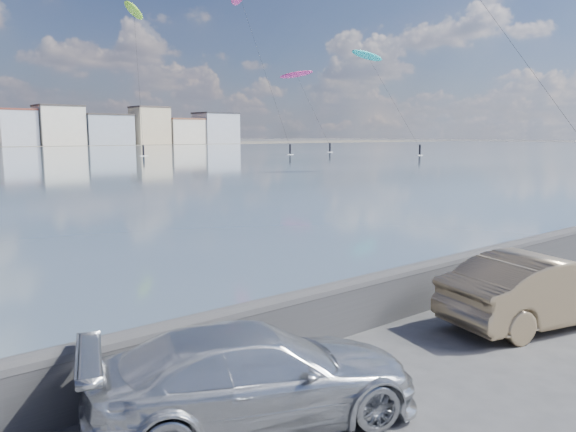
# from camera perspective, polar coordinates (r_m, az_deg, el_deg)

# --- Properties ---
(ground) EXTENTS (700.00, 700.00, 0.00)m
(ground) POSITION_cam_1_polar(r_m,az_deg,el_deg) (8.66, 12.45, -18.30)
(ground) COLOR #333335
(ground) RESTS_ON ground
(seawall) EXTENTS (400.00, 0.36, 1.08)m
(seawall) POSITION_cam_1_polar(r_m,az_deg,el_deg) (10.17, 0.31, -10.42)
(seawall) COLOR #28282B
(seawall) RESTS_ON ground
(car_silver) EXTENTS (4.85, 3.26, 1.30)m
(car_silver) POSITION_cam_1_polar(r_m,az_deg,el_deg) (7.83, -3.31, -15.80)
(car_silver) COLOR silver
(car_silver) RESTS_ON ground
(car_champagne) EXTENTS (4.69, 2.59, 1.46)m
(car_champagne) POSITION_cam_1_polar(r_m,az_deg,el_deg) (12.59, 24.47, -6.78)
(car_champagne) COLOR tan
(car_champagne) RESTS_ON ground
(kitesurfer_1) EXTENTS (8.80, 15.41, 27.95)m
(kitesurfer_1) POSITION_cam_1_polar(r_m,az_deg,el_deg) (114.11, -15.39, 19.35)
(kitesurfer_1) COLOR #8CD826
(kitesurfer_1) RESTS_ON ground
(kitesurfer_11) EXTENTS (7.27, 15.10, 18.23)m
(kitesurfer_11) POSITION_cam_1_polar(r_m,az_deg,el_deg) (128.14, 0.92, 14.02)
(kitesurfer_11) COLOR #E5338C
(kitesurfer_11) RESTS_ON ground
(kitesurfer_14) EXTENTS (8.99, 12.72, 19.39)m
(kitesurfer_14) POSITION_cam_1_polar(r_m,az_deg,el_deg) (109.54, 8.13, 15.69)
(kitesurfer_14) COLOR #19BFBF
(kitesurfer_14) RESTS_ON ground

